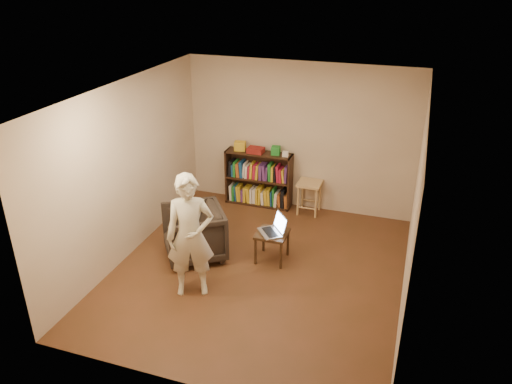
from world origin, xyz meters
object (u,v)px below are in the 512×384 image
(side_table, at_px, (272,237))
(armchair, at_px, (194,233))
(person, at_px, (190,236))
(stool, at_px, (309,188))
(bookshelf, at_px, (259,181))
(laptop, at_px, (274,229))

(side_table, bearing_deg, armchair, -166.33)
(person, bearing_deg, stool, 47.43)
(bookshelf, height_order, person, person)
(bookshelf, xyz_separation_m, laptop, (0.80, -1.73, 0.08))
(side_table, bearing_deg, person, -125.61)
(bookshelf, distance_m, side_table, 1.91)
(armchair, bearing_deg, side_table, 68.63)
(person, bearing_deg, armchair, 89.94)
(bookshelf, height_order, side_table, bookshelf)
(stool, distance_m, side_table, 1.69)
(side_table, relative_size, laptop, 0.91)
(stool, relative_size, laptop, 1.16)
(side_table, bearing_deg, bookshelf, 114.09)
(armchair, bearing_deg, person, -11.43)
(armchair, xyz_separation_m, side_table, (1.13, 0.27, -0.01))
(stool, height_order, laptop, laptop)
(stool, bearing_deg, bookshelf, 176.13)
(armchair, relative_size, person, 0.51)
(bookshelf, relative_size, laptop, 2.40)
(laptop, relative_size, person, 0.29)
(armchair, height_order, laptop, armchair)
(laptop, xyz_separation_m, person, (-0.80, -1.09, 0.33))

